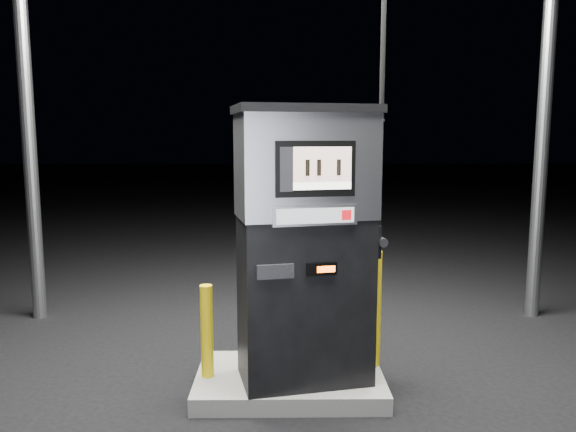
{
  "coord_description": "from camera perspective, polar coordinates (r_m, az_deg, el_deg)",
  "views": [
    {
      "loc": [
        -0.07,
        -4.6,
        2.18
      ],
      "look_at": [
        -0.01,
        0.0,
        1.52
      ],
      "focal_mm": 35.0,
      "sensor_mm": 36.0,
      "label": 1
    }
  ],
  "objects": [
    {
      "name": "ground",
      "position": [
        5.09,
        0.17,
        -17.17
      ],
      "size": [
        80.0,
        80.0,
        0.0
      ],
      "primitive_type": "plane",
      "color": "black",
      "rests_on": "ground"
    },
    {
      "name": "pump_island",
      "position": [
        5.06,
        0.17,
        -16.4
      ],
      "size": [
        1.6,
        1.0,
        0.15
      ],
      "primitive_type": "cube",
      "color": "slate",
      "rests_on": "ground"
    },
    {
      "name": "fuel_dispenser",
      "position": [
        4.59,
        1.76,
        -2.72
      ],
      "size": [
        1.31,
        0.89,
        4.7
      ],
      "rotation": [
        0.0,
        0.0,
        0.21
      ],
      "color": "black",
      "rests_on": "pump_island"
    },
    {
      "name": "bollard_left",
      "position": [
        4.87,
        -8.24,
        -11.5
      ],
      "size": [
        0.13,
        0.13,
        0.79
      ],
      "primitive_type": "cylinder",
      "rotation": [
        0.0,
        0.0,
        0.32
      ],
      "color": "yellow",
      "rests_on": "pump_island"
    },
    {
      "name": "bollard_right",
      "position": [
        5.07,
        8.64,
        -9.28
      ],
      "size": [
        0.16,
        0.16,
        1.03
      ],
      "primitive_type": "cylinder",
      "rotation": [
        0.0,
        0.0,
        -0.18
      ],
      "color": "yellow",
      "rests_on": "pump_island"
    }
  ]
}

